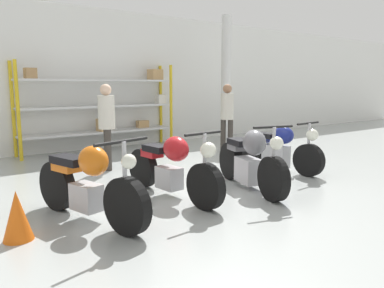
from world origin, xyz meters
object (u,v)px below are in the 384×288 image
(person_browsing, at_px, (107,120))
(person_near_rack, at_px, (227,112))
(motorcycle_orange, at_px, (88,184))
(traffic_cone, at_px, (17,216))
(motorcycle_blue, at_px, (279,149))
(shelving_rack, at_px, (106,104))
(motorcycle_red, at_px, (172,167))
(motorcycle_grey, at_px, (250,161))

(person_browsing, relative_size, person_near_rack, 1.00)
(motorcycle_orange, bearing_deg, person_browsing, 136.62)
(motorcycle_orange, distance_m, traffic_cone, 0.86)
(motorcycle_orange, distance_m, motorcycle_blue, 4.09)
(person_near_rack, bearing_deg, motorcycle_orange, -14.23)
(motorcycle_orange, xyz_separation_m, person_browsing, (1.35, 2.54, 0.52))
(motorcycle_orange, xyz_separation_m, motorcycle_blue, (4.06, 0.54, -0.05))
(person_browsing, bearing_deg, motorcycle_blue, 162.21)
(motorcycle_orange, bearing_deg, shelving_rack, 138.87)
(motorcycle_orange, relative_size, person_browsing, 1.19)
(motorcycle_orange, relative_size, traffic_cone, 3.66)
(motorcycle_red, bearing_deg, person_browsing, 175.41)
(motorcycle_blue, relative_size, traffic_cone, 3.63)
(shelving_rack, relative_size, motorcycle_red, 1.88)
(person_near_rack, xyz_separation_m, traffic_cone, (-5.40, -2.77, -0.72))
(motorcycle_blue, relative_size, person_near_rack, 1.19)
(person_browsing, distance_m, person_near_rack, 3.22)
(motorcycle_red, relative_size, motorcycle_blue, 1.07)
(motorcycle_red, relative_size, person_near_rack, 1.27)
(motorcycle_blue, height_order, person_near_rack, person_near_rack)
(shelving_rack, distance_m, person_near_rack, 3.10)
(shelving_rack, distance_m, motorcycle_orange, 5.33)
(motorcycle_grey, distance_m, person_browsing, 3.00)
(shelving_rack, distance_m, traffic_cone, 5.84)
(shelving_rack, xyz_separation_m, motorcycle_orange, (-2.29, -4.76, -0.71))
(motorcycle_orange, bearing_deg, person_near_rack, 104.87)
(motorcycle_grey, xyz_separation_m, traffic_cone, (-3.47, 0.02, -0.19))
(shelving_rack, height_order, person_browsing, shelving_rack)
(shelving_rack, relative_size, motorcycle_grey, 2.02)
(motorcycle_grey, relative_size, person_browsing, 1.18)
(person_near_rack, relative_size, traffic_cone, 3.06)
(motorcycle_orange, distance_m, person_browsing, 2.92)
(motorcycle_grey, xyz_separation_m, person_near_rack, (1.94, 2.79, 0.53))
(motorcycle_orange, distance_m, motorcycle_red, 1.38)
(motorcycle_blue, bearing_deg, person_browsing, -129.82)
(motorcycle_orange, distance_m, motorcycle_grey, 2.63)
(shelving_rack, bearing_deg, motorcycle_orange, -115.68)
(motorcycle_red, bearing_deg, person_near_rack, 122.34)
(motorcycle_grey, distance_m, person_near_rack, 3.43)
(motorcycle_blue, distance_m, person_browsing, 3.42)
(shelving_rack, height_order, motorcycle_blue, shelving_rack)
(person_near_rack, bearing_deg, motorcycle_red, -7.23)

